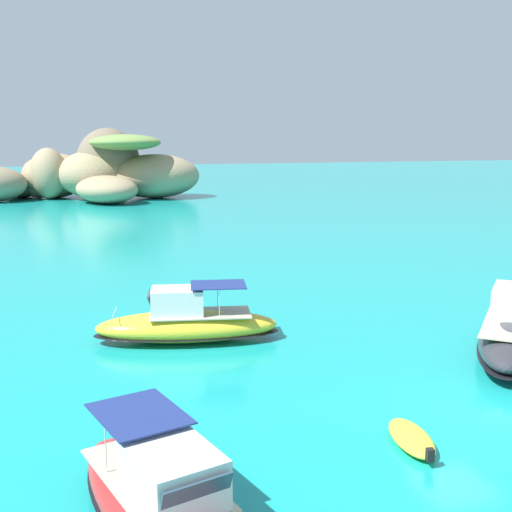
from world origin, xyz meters
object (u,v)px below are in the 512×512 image
motorboat_red (167,509)px  islet_large (118,171)px  islet_small (34,179)px  dinghy_tender (411,438)px  motorboat_yellow (186,323)px

motorboat_red → islet_large: bearing=84.3°
islet_small → dinghy_tender: 86.99m
dinghy_tender → motorboat_red: bearing=-163.0°
islet_large → motorboat_red: (-8.53, -85.49, -3.28)m
motorboat_yellow → motorboat_red: bearing=-103.8°
dinghy_tender → motorboat_yellow: bearing=109.9°
islet_large → dinghy_tender: islet_large is taller
islet_large → islet_small: islet_large is taller
motorboat_yellow → motorboat_red: (-3.52, -14.30, -0.00)m
islet_large → motorboat_red: size_ratio=2.76×
motorboat_yellow → islet_small: bearing=95.4°
motorboat_red → dinghy_tender: motorboat_red is taller
islet_small → motorboat_red: (3.53, -88.59, -2.17)m
motorboat_red → dinghy_tender: (7.83, 2.39, -0.60)m
islet_small → motorboat_yellow: (7.05, -74.29, -2.16)m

